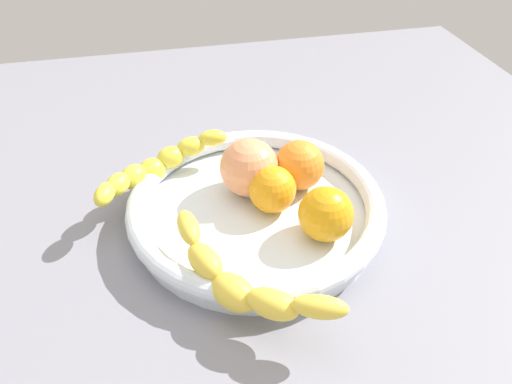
{
  "coord_description": "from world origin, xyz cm",
  "views": [
    {
      "loc": [
        -10.85,
        -48.46,
        47.12
      ],
      "look_at": [
        0.0,
        0.0,
        7.73
      ],
      "focal_mm": 35.03,
      "sensor_mm": 36.0,
      "label": 1
    }
  ],
  "objects_px": {
    "orange_mid_right": "(299,165)",
    "orange_mid_left": "(326,214)",
    "banana_draped_left": "(155,167)",
    "fruit_bowl": "(256,207)",
    "peach_blush": "(247,168)",
    "banana_draped_right": "(239,280)",
    "orange_front": "(273,191)"
  },
  "relations": [
    {
      "from": "orange_mid_right",
      "to": "peach_blush",
      "type": "height_order",
      "value": "peach_blush"
    },
    {
      "from": "orange_mid_right",
      "to": "orange_mid_left",
      "type": "bearing_deg",
      "value": -88.74
    },
    {
      "from": "orange_mid_right",
      "to": "peach_blush",
      "type": "distance_m",
      "value": 0.07
    },
    {
      "from": "banana_draped_right",
      "to": "orange_mid_left",
      "type": "height_order",
      "value": "orange_mid_left"
    },
    {
      "from": "orange_front",
      "to": "peach_blush",
      "type": "xyz_separation_m",
      "value": [
        -0.02,
        0.04,
        0.01
      ]
    },
    {
      "from": "orange_mid_left",
      "to": "peach_blush",
      "type": "relative_size",
      "value": 0.85
    },
    {
      "from": "banana_draped_right",
      "to": "orange_mid_left",
      "type": "relative_size",
      "value": 2.83
    },
    {
      "from": "orange_front",
      "to": "fruit_bowl",
      "type": "bearing_deg",
      "value": 170.39
    },
    {
      "from": "fruit_bowl",
      "to": "orange_mid_left",
      "type": "height_order",
      "value": "orange_mid_left"
    },
    {
      "from": "banana_draped_left",
      "to": "banana_draped_right",
      "type": "distance_m",
      "value": 0.24
    },
    {
      "from": "banana_draped_right",
      "to": "orange_mid_right",
      "type": "height_order",
      "value": "orange_mid_right"
    },
    {
      "from": "banana_draped_right",
      "to": "orange_front",
      "type": "bearing_deg",
      "value": 62.52
    },
    {
      "from": "fruit_bowl",
      "to": "banana_draped_left",
      "type": "height_order",
      "value": "banana_draped_left"
    },
    {
      "from": "banana_draped_right",
      "to": "orange_mid_left",
      "type": "xyz_separation_m",
      "value": [
        0.12,
        0.08,
        0.0
      ]
    },
    {
      "from": "orange_front",
      "to": "peach_blush",
      "type": "height_order",
      "value": "peach_blush"
    },
    {
      "from": "banana_draped_right",
      "to": "peach_blush",
      "type": "xyz_separation_m",
      "value": [
        0.05,
        0.18,
        0.01
      ]
    },
    {
      "from": "orange_front",
      "to": "orange_mid_left",
      "type": "height_order",
      "value": "orange_mid_left"
    },
    {
      "from": "banana_draped_left",
      "to": "banana_draped_right",
      "type": "height_order",
      "value": "banana_draped_left"
    },
    {
      "from": "banana_draped_left",
      "to": "peach_blush",
      "type": "distance_m",
      "value": 0.13
    },
    {
      "from": "fruit_bowl",
      "to": "peach_blush",
      "type": "relative_size",
      "value": 4.23
    },
    {
      "from": "banana_draped_right",
      "to": "orange_front",
      "type": "distance_m",
      "value": 0.15
    },
    {
      "from": "fruit_bowl",
      "to": "orange_mid_right",
      "type": "distance_m",
      "value": 0.08
    },
    {
      "from": "fruit_bowl",
      "to": "banana_draped_left",
      "type": "distance_m",
      "value": 0.15
    },
    {
      "from": "fruit_bowl",
      "to": "orange_mid_left",
      "type": "bearing_deg",
      "value": -41.92
    },
    {
      "from": "orange_mid_left",
      "to": "peach_blush",
      "type": "height_order",
      "value": "peach_blush"
    },
    {
      "from": "banana_draped_left",
      "to": "peach_blush",
      "type": "xyz_separation_m",
      "value": [
        0.12,
        -0.04,
        0.01
      ]
    },
    {
      "from": "peach_blush",
      "to": "orange_mid_left",
      "type": "bearing_deg",
      "value": -54.81
    },
    {
      "from": "banana_draped_right",
      "to": "peach_blush",
      "type": "bearing_deg",
      "value": 75.66
    },
    {
      "from": "orange_mid_left",
      "to": "orange_front",
      "type": "bearing_deg",
      "value": 129.56
    },
    {
      "from": "orange_mid_right",
      "to": "orange_front",
      "type": "bearing_deg",
      "value": -137.77
    },
    {
      "from": "banana_draped_left",
      "to": "orange_mid_left",
      "type": "height_order",
      "value": "orange_mid_left"
    },
    {
      "from": "banana_draped_left",
      "to": "orange_mid_left",
      "type": "relative_size",
      "value": 2.79
    }
  ]
}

